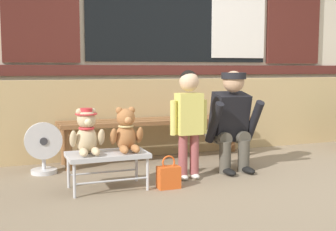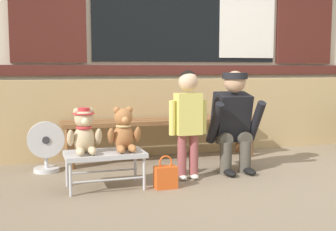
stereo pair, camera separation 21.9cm
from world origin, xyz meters
TOP-DOWN VIEW (x-y plane):
  - ground_plane at (0.00, 0.00)m, footprint 60.00×60.00m
  - brick_low_wall at (0.00, 1.43)m, footprint 8.00×0.25m
  - shop_facade at (0.00, 1.94)m, footprint 8.16×0.26m
  - wooden_bench_long at (-0.57, 1.06)m, footprint 2.10×0.40m
  - small_display_bench at (-1.35, 0.15)m, footprint 0.64×0.36m
  - teddy_bear_with_hat at (-1.51, 0.15)m, footprint 0.28×0.27m
  - teddy_bear_plain at (-1.19, 0.15)m, footprint 0.28×0.26m
  - child_standing at (-0.61, 0.21)m, footprint 0.35×0.18m
  - adult_crouching at (-0.10, 0.36)m, footprint 0.50×0.49m
  - handbag_on_ground at (-0.88, 0.00)m, footprint 0.18×0.11m
  - floor_fan at (-1.78, 0.87)m, footprint 0.34×0.24m

SIDE VIEW (x-z plane):
  - ground_plane at x=0.00m, z-range 0.00..0.00m
  - handbag_on_ground at x=-0.88m, z-range -0.04..0.23m
  - floor_fan at x=-1.78m, z-range 0.00..0.48m
  - small_display_bench at x=-1.35m, z-range 0.12..0.42m
  - wooden_bench_long at x=-0.57m, z-range 0.15..0.59m
  - brick_low_wall at x=0.00m, z-range 0.00..0.85m
  - teddy_bear_plain at x=-1.19m, z-range 0.28..0.65m
  - teddy_bear_with_hat at x=-1.51m, z-range 0.29..0.65m
  - adult_crouching at x=-0.10m, z-range 0.01..0.96m
  - child_standing at x=-0.61m, z-range 0.11..1.07m
  - shop_facade at x=0.00m, z-range 0.02..3.28m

